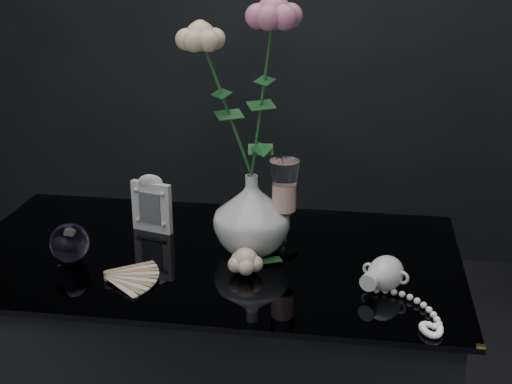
% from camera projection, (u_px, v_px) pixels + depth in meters
% --- Properties ---
extents(vase, '(0.20, 0.20, 0.17)m').
position_uv_depth(vase, '(252.00, 214.00, 1.49)').
color(vase, silver).
rests_on(vase, table).
extents(wine_glass, '(0.08, 0.08, 0.20)m').
position_uv_depth(wine_glass, '(284.00, 207.00, 1.48)').
color(wine_glass, white).
rests_on(wine_glass, table).
extents(picture_frame, '(0.12, 0.10, 0.14)m').
position_uv_depth(picture_frame, '(152.00, 203.00, 1.60)').
color(picture_frame, silver).
rests_on(picture_frame, table).
extents(paperweight, '(0.09, 0.09, 0.08)m').
position_uv_depth(paperweight, '(70.00, 243.00, 1.46)').
color(paperweight, '#9F74BD').
rests_on(paperweight, table).
extents(paper_fan, '(0.24, 0.20, 0.02)m').
position_uv_depth(paper_fan, '(107.00, 275.00, 1.39)').
color(paper_fan, beige).
rests_on(paper_fan, table).
extents(loose_rose, '(0.13, 0.16, 0.05)m').
position_uv_depth(loose_rose, '(245.00, 261.00, 1.42)').
color(loose_rose, '#DFB190').
rests_on(loose_rose, table).
extents(pearl_jar, '(0.31, 0.31, 0.07)m').
position_uv_depth(pearl_jar, '(386.00, 272.00, 1.35)').
color(pearl_jar, silver).
rests_on(pearl_jar, table).
extents(roses, '(0.23, 0.12, 0.42)m').
position_uv_depth(roses, '(244.00, 82.00, 1.40)').
color(roses, beige).
rests_on(roses, vase).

